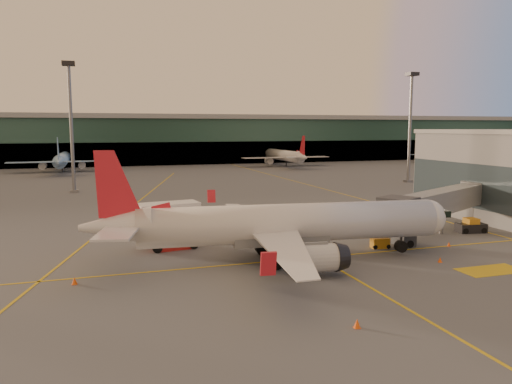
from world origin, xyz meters
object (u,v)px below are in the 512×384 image
object	(u,v)px
main_airplane	(278,225)
pushback_tug	(471,227)
catering_truck	(169,223)
gpu_cart	(380,243)

from	to	relation	value
main_airplane	pushback_tug	world-z (taller)	main_airplane
catering_truck	gpu_cart	size ratio (longest dim) A/B	3.31
main_airplane	gpu_cart	bearing A→B (deg)	13.86
catering_truck	gpu_cart	world-z (taller)	catering_truck
main_airplane	catering_truck	bearing A→B (deg)	144.29
gpu_cart	main_airplane	bearing A→B (deg)	-165.60
main_airplane	pushback_tug	size ratio (longest dim) A/B	9.79
catering_truck	gpu_cart	distance (m)	22.68
pushback_tug	catering_truck	bearing A→B (deg)	-176.04
pushback_tug	gpu_cart	bearing A→B (deg)	-157.73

